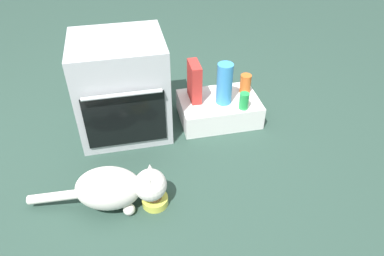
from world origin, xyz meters
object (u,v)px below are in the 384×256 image
Objects in this scene: cat at (117,188)px; soda_can at (244,101)px; food_bowl at (155,200)px; oven at (122,87)px; pantry_cabinet at (219,109)px; water_bottle at (224,84)px; sauce_jar at (245,84)px; cereal_box at (194,82)px.

soda_can is at bearing 41.23° from cat.
soda_can reaches higher than food_bowl.
oven is 0.82m from food_bowl.
cat is at bearing -97.48° from oven.
water_bottle reaches higher than pantry_cabinet.
water_bottle is at bearing -153.42° from sauce_jar.
food_bowl is 0.94m from water_bottle.
soda_can is at bearing -46.69° from pantry_cabinet.
food_bowl is at bearing -140.91° from soda_can.
water_bottle is (0.59, 0.68, 0.29)m from food_bowl.
oven is 2.26× the size of water_bottle.
sauce_jar is at bearing 15.37° from pantry_cabinet.
soda_can reaches higher than cat.
cat is 0.96m from cereal_box.
cat is (-0.77, -0.68, 0.05)m from pantry_cabinet.
pantry_cabinet is at bearing 117.05° from water_bottle.
oven reaches higher than soda_can.
water_bottle reaches higher than cat.
oven is 0.72m from pantry_cabinet.
oven is 5.65× the size of soda_can.
sauce_jar is (0.98, 0.74, 0.10)m from cat.
cereal_box is (0.50, 0.01, -0.03)m from oven.
water_bottle is 2.50× the size of soda_can.
cat is 1.23m from sauce_jar.
oven is 0.89m from sauce_jar.
cereal_box is at bearing 147.89° from soda_can.
pantry_cabinet is 0.24m from water_bottle.
sauce_jar is at bearing 68.97° from soda_can.
soda_can is at bearing -32.11° from cereal_box.
sauce_jar reaches higher than food_bowl.
cat is at bearing -143.11° from sauce_jar.
cat is at bearing 169.43° from food_bowl.
sauce_jar is (0.19, 0.10, -0.08)m from water_bottle.
water_bottle is (0.70, -0.07, -0.02)m from oven.
soda_can is (0.81, -0.18, -0.11)m from oven.
water_bottle is 0.23m from sauce_jar.
water_bottle is at bearing -24.66° from cereal_box.
cereal_box is (-0.17, 0.05, 0.22)m from pantry_cabinet.
pantry_cabinet is 4.72× the size of soda_can.
soda_can is at bearing -111.03° from sauce_jar.
soda_can reaches higher than pantry_cabinet.
oven reaches higher than sauce_jar.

